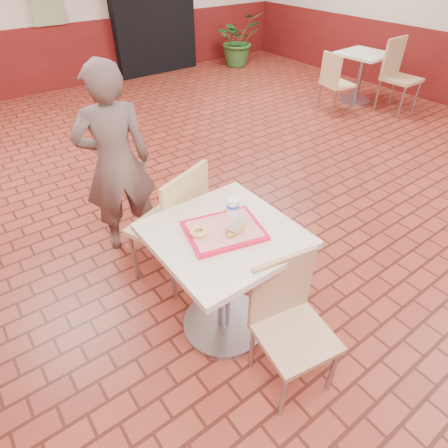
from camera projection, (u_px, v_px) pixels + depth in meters
room_shell at (313, 43)px, 2.81m from camera, size 8.01×10.01×3.01m
wainscot_band at (297, 162)px, 3.42m from camera, size 8.00×10.00×1.00m
corridor_doorway at (153, 8)px, 6.72m from camera, size 1.60×0.22×2.20m
main_table at (224, 267)px, 2.27m from camera, size 0.78×0.78×0.82m
chair_main_front at (289, 319)px, 2.06m from camera, size 0.45×0.45×0.85m
chair_main_back at (175, 222)px, 2.64m from camera, size 0.57×0.57×0.97m
customer at (116, 164)px, 2.84m from camera, size 0.63×0.48×1.54m
serving_tray at (224, 231)px, 2.09m from camera, size 0.42×0.33×0.03m
ring_donut at (199, 231)px, 2.04m from camera, size 0.11×0.11×0.03m
long_john_donut at (236, 228)px, 2.06m from camera, size 0.17×0.12×0.05m
paper_cup at (233, 206)px, 2.18m from camera, size 0.07×0.07×0.09m
second_table at (361, 69)px, 5.81m from camera, size 0.69×0.69×0.73m
chair_second_left at (335, 80)px, 5.46m from camera, size 0.45×0.45×0.84m
chair_second_front at (398, 72)px, 5.46m from camera, size 0.47×0.47×1.01m
potted_plant at (238, 39)px, 7.47m from camera, size 0.91×0.80×0.98m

